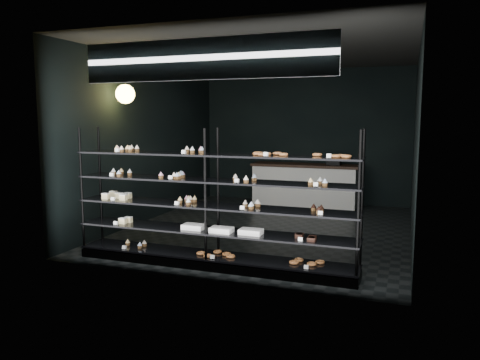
# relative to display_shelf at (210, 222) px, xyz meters

# --- Properties ---
(room) EXTENTS (5.01, 6.01, 3.20)m
(room) POSITION_rel_display_shelf_xyz_m (0.12, 2.45, 0.97)
(room) COLOR black
(room) RESTS_ON ground
(display_shelf) EXTENTS (4.00, 0.50, 1.91)m
(display_shelf) POSITION_rel_display_shelf_xyz_m (0.00, 0.00, 0.00)
(display_shelf) COLOR black
(display_shelf) RESTS_ON room
(signage) EXTENTS (3.30, 0.05, 0.50)m
(signage) POSITION_rel_display_shelf_xyz_m (0.12, -0.48, 2.12)
(signage) COLOR #0D1344
(signage) RESTS_ON room
(pendant_lamp) EXTENTS (0.32, 0.32, 0.89)m
(pendant_lamp) POSITION_rel_display_shelf_xyz_m (-2.08, 1.18, 1.82)
(pendant_lamp) COLOR black
(pendant_lamp) RESTS_ON room
(service_counter) EXTENTS (2.48, 0.65, 1.23)m
(service_counter) POSITION_rel_display_shelf_xyz_m (0.27, 4.95, -0.13)
(service_counter) COLOR silver
(service_counter) RESTS_ON room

